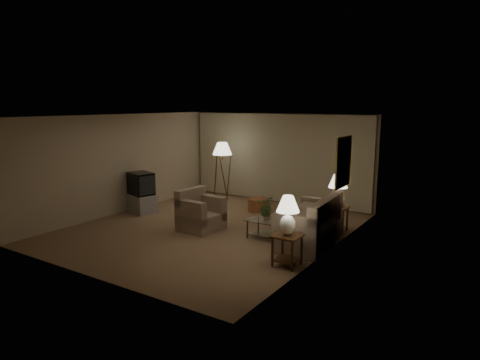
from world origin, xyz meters
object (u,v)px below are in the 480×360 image
at_px(side_table_far, 337,215).
at_px(ottoman, 258,205).
at_px(tv_cabinet, 142,203).
at_px(floor_lamp, 222,171).
at_px(vase, 267,217).
at_px(armchair, 201,214).
at_px(side_table_near, 287,245).
at_px(crt_tv, 141,183).
at_px(table_lamp_far, 338,188).
at_px(table_lamp_near, 288,212).
at_px(coffee_table, 272,227).
at_px(sofa, 309,226).

bearing_deg(side_table_far, ottoman, 166.52).
distance_m(tv_cabinet, ottoman, 3.24).
xyz_separation_m(floor_lamp, vase, (2.92, -2.44, -0.46)).
bearing_deg(side_table_far, armchair, -149.06).
height_order(side_table_near, ottoman, side_table_near).
bearing_deg(vase, crt_tv, 177.99).
bearing_deg(armchair, table_lamp_far, -54.65).
bearing_deg(table_lamp_near, tv_cabinet, 165.01).
relative_size(coffee_table, floor_lamp, 0.63).
relative_size(coffee_table, tv_cabinet, 1.15).
xyz_separation_m(table_lamp_far, tv_cabinet, (-5.20, -1.21, -0.80)).
bearing_deg(sofa, ottoman, -132.46).
xyz_separation_m(armchair, side_table_near, (2.76, -0.95, 0.02)).
relative_size(side_table_far, coffee_table, 0.52).
bearing_deg(side_table_near, sofa, 96.34).
bearing_deg(crt_tv, side_table_far, 30.03).
xyz_separation_m(table_lamp_near, floor_lamp, (-4.06, 3.69, -0.08)).
bearing_deg(table_lamp_near, vase, 132.41).
distance_m(coffee_table, ottoman, 2.48).
distance_m(sofa, coffee_table, 0.86).
height_order(coffee_table, vase, vase).
height_order(side_table_far, crt_tv, crt_tv).
distance_m(table_lamp_far, crt_tv, 5.34).
distance_m(sofa, crt_tv, 5.07).
xyz_separation_m(side_table_near, vase, (-1.14, 1.25, 0.08)).
relative_size(sofa, coffee_table, 1.75).
relative_size(side_table_far, table_lamp_far, 0.78).
relative_size(tv_cabinet, floor_lamp, 0.55).
bearing_deg(vase, armchair, -169.33).
bearing_deg(ottoman, sofa, -38.10).
bearing_deg(ottoman, side_table_near, -51.88).
height_order(sofa, armchair, sofa).
relative_size(side_table_far, crt_tv, 0.72).
bearing_deg(table_lamp_near, coffee_table, 128.43).
relative_size(side_table_near, floor_lamp, 0.33).
xyz_separation_m(coffee_table, tv_cabinet, (-4.21, 0.14, -0.03)).
bearing_deg(tv_cabinet, vase, 14.95).
bearing_deg(tv_cabinet, sofa, 16.48).
bearing_deg(vase, table_lamp_near, -47.59).
relative_size(table_lamp_far, ottoman, 1.39).
bearing_deg(crt_tv, table_lamp_far, 30.03).
bearing_deg(floor_lamp, table_lamp_near, -42.22).
height_order(armchair, floor_lamp, floor_lamp).
distance_m(side_table_near, table_lamp_near, 0.63).
distance_m(table_lamp_far, vase, 1.86).
relative_size(tv_cabinet, crt_tv, 1.20).
relative_size(armchair, side_table_far, 1.74).
xyz_separation_m(table_lamp_far, floor_lamp, (-4.06, 1.09, -0.10)).
bearing_deg(side_table_far, side_table_near, -90.00).
relative_size(armchair, tv_cabinet, 1.04).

